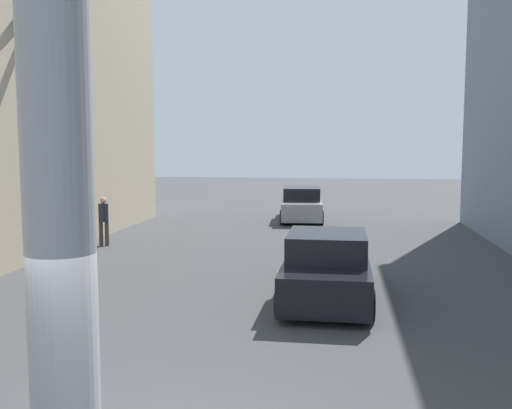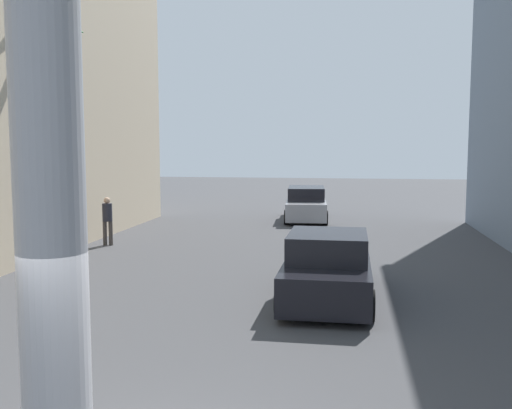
# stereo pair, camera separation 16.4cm
# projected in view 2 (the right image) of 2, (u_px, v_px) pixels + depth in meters

# --- Properties ---
(ground_plane) EXTENTS (92.93, 92.93, 0.00)m
(ground_plane) POSITION_uv_depth(u_px,v_px,m) (278.00, 274.00, 15.53)
(ground_plane) COLOR #424244
(car_lead) EXTENTS (2.01, 4.86, 1.56)m
(car_lead) POSITION_uv_depth(u_px,v_px,m) (328.00, 268.00, 13.05)
(car_lead) COLOR black
(car_lead) RESTS_ON ground
(car_far) EXTENTS (2.21, 4.90, 1.56)m
(car_far) POSITION_uv_depth(u_px,v_px,m) (306.00, 204.00, 26.86)
(car_far) COLOR black
(car_far) RESTS_ON ground
(palm_tree_mid_left) EXTENTS (2.76, 2.88, 7.58)m
(palm_tree_mid_left) POSITION_uv_depth(u_px,v_px,m) (41.00, 101.00, 17.08)
(palm_tree_mid_left) COLOR brown
(palm_tree_mid_left) RESTS_ON ground
(pedestrian_far_left) EXTENTS (0.41, 0.41, 1.70)m
(pedestrian_far_left) POSITION_uv_depth(u_px,v_px,m) (107.00, 217.00, 19.94)
(pedestrian_far_left) COLOR #3F3833
(pedestrian_far_left) RESTS_ON ground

